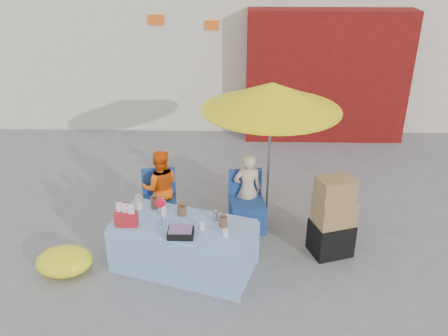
{
  "coord_description": "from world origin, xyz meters",
  "views": [
    {
      "loc": [
        0.37,
        -5.16,
        3.81
      ],
      "look_at": [
        0.23,
        0.6,
        1.0
      ],
      "focal_mm": 38.0,
      "sensor_mm": 36.0,
      "label": 1
    }
  ],
  "objects_px": {
    "vendor_beige": "(247,190)",
    "umbrella": "(272,97)",
    "market_table": "(183,245)",
    "chair_left": "(160,211)",
    "box_stack": "(333,219)",
    "chair_right": "(247,212)",
    "vendor_orange": "(161,188)"
  },
  "relations": [
    {
      "from": "market_table",
      "to": "umbrella",
      "type": "relative_size",
      "value": 0.91
    },
    {
      "from": "chair_right",
      "to": "chair_left",
      "type": "bearing_deg",
      "value": 171.27
    },
    {
      "from": "chair_right",
      "to": "umbrella",
      "type": "distance_m",
      "value": 1.69
    },
    {
      "from": "vendor_orange",
      "to": "umbrella",
      "type": "xyz_separation_m",
      "value": [
        1.55,
        0.15,
        1.32
      ]
    },
    {
      "from": "chair_left",
      "to": "vendor_beige",
      "type": "xyz_separation_m",
      "value": [
        1.25,
        0.13,
        0.3
      ]
    },
    {
      "from": "chair_left",
      "to": "chair_right",
      "type": "height_order",
      "value": "same"
    },
    {
      "from": "chair_left",
      "to": "box_stack",
      "type": "bearing_deg",
      "value": -22.51
    },
    {
      "from": "market_table",
      "to": "vendor_orange",
      "type": "bearing_deg",
      "value": 129.46
    },
    {
      "from": "vendor_beige",
      "to": "umbrella",
      "type": "xyz_separation_m",
      "value": [
        0.3,
        0.15,
        1.34
      ]
    },
    {
      "from": "vendor_orange",
      "to": "box_stack",
      "type": "distance_m",
      "value": 2.45
    },
    {
      "from": "chair_left",
      "to": "chair_right",
      "type": "xyz_separation_m",
      "value": [
        1.25,
        0.0,
        0.0
      ]
    },
    {
      "from": "box_stack",
      "to": "market_table",
      "type": "bearing_deg",
      "value": -169.09
    },
    {
      "from": "chair_left",
      "to": "chair_right",
      "type": "relative_size",
      "value": 1.0
    },
    {
      "from": "vendor_orange",
      "to": "umbrella",
      "type": "bearing_deg",
      "value": 176.8
    },
    {
      "from": "market_table",
      "to": "vendor_beige",
      "type": "distance_m",
      "value": 1.37
    },
    {
      "from": "chair_left",
      "to": "vendor_beige",
      "type": "bearing_deg",
      "value": -2.6
    },
    {
      "from": "chair_right",
      "to": "vendor_orange",
      "type": "relative_size",
      "value": 0.74
    },
    {
      "from": "chair_right",
      "to": "box_stack",
      "type": "xyz_separation_m",
      "value": [
        1.1,
        -0.58,
        0.26
      ]
    },
    {
      "from": "umbrella",
      "to": "market_table",
      "type": "bearing_deg",
      "value": -132.34
    },
    {
      "from": "chair_right",
      "to": "umbrella",
      "type": "bearing_deg",
      "value": 34.51
    },
    {
      "from": "vendor_orange",
      "to": "vendor_beige",
      "type": "relative_size",
      "value": 1.03
    },
    {
      "from": "vendor_orange",
      "to": "box_stack",
      "type": "xyz_separation_m",
      "value": [
        2.34,
        -0.71,
        -0.06
      ]
    },
    {
      "from": "chair_right",
      "to": "vendor_beige",
      "type": "xyz_separation_m",
      "value": [
        0.0,
        0.13,
        0.3
      ]
    },
    {
      "from": "chair_right",
      "to": "umbrella",
      "type": "xyz_separation_m",
      "value": [
        0.3,
        0.28,
        1.64
      ]
    },
    {
      "from": "vendor_orange",
      "to": "market_table",
      "type": "bearing_deg",
      "value": 103.07
    },
    {
      "from": "market_table",
      "to": "umbrella",
      "type": "distance_m",
      "value": 2.27
    },
    {
      "from": "umbrella",
      "to": "box_stack",
      "type": "height_order",
      "value": "umbrella"
    },
    {
      "from": "box_stack",
      "to": "vendor_orange",
      "type": "bearing_deg",
      "value": 163.15
    },
    {
      "from": "umbrella",
      "to": "box_stack",
      "type": "xyz_separation_m",
      "value": [
        0.79,
        -0.86,
        -1.37
      ]
    },
    {
      "from": "box_stack",
      "to": "chair_left",
      "type": "bearing_deg",
      "value": 166.22
    },
    {
      "from": "chair_right",
      "to": "vendor_beige",
      "type": "distance_m",
      "value": 0.33
    },
    {
      "from": "market_table",
      "to": "chair_right",
      "type": "bearing_deg",
      "value": 66.79
    }
  ]
}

